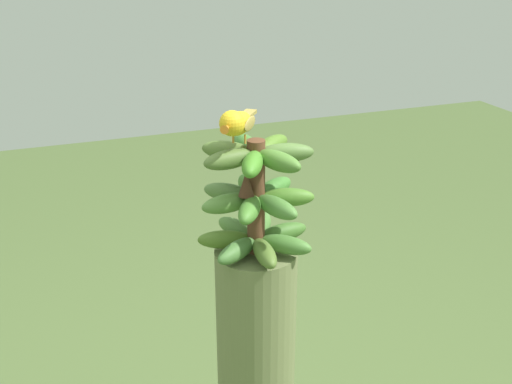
# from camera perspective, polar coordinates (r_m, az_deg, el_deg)

# --- Properties ---
(banana_bunch) EXTENTS (0.28, 0.28, 0.28)m
(banana_bunch) POSITION_cam_1_polar(r_m,az_deg,el_deg) (1.45, -0.01, -0.49)
(banana_bunch) COLOR brown
(banana_bunch) RESTS_ON banana_tree
(perched_bird) EXTENTS (0.14, 0.17, 0.08)m
(perched_bird) POSITION_cam_1_polar(r_m,az_deg,el_deg) (1.35, -1.79, 6.25)
(perched_bird) COLOR #C68933
(perched_bird) RESTS_ON banana_bunch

